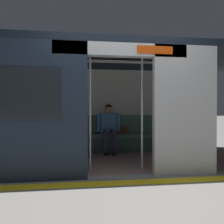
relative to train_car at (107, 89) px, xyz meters
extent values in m
plane|color=gray|center=(-0.07, 1.21, -1.46)|extent=(60.00, 60.00, 0.00)
cube|color=yellow|center=(-0.07, 1.51, -1.45)|extent=(8.00, 0.24, 0.01)
cube|color=#ADAFB5|center=(-1.11, 1.23, -0.42)|extent=(1.03, 0.12, 2.07)
cube|color=black|center=(-1.11, 1.24, -0.18)|extent=(0.57, 0.02, 0.55)
cube|color=black|center=(1.38, 1.29, -0.18)|extent=(1.10, 0.02, 0.76)
cube|color=#ADAFB5|center=(-0.07, 1.21, 0.51)|extent=(2.07, 0.16, 0.20)
cube|color=#BF3F0C|center=(-0.59, 1.30, 0.51)|extent=(0.56, 0.02, 0.12)
cube|color=black|center=(-0.07, -0.07, 0.67)|extent=(6.40, 2.72, 0.12)
cube|color=gray|center=(-0.07, -0.07, -1.45)|extent=(6.08, 2.56, 0.01)
cube|color=silver|center=(-0.07, -1.35, -0.42)|extent=(6.08, 0.10, 2.07)
cube|color=#4C7566|center=(-0.07, -1.29, -0.79)|extent=(3.52, 0.06, 0.45)
cube|color=white|center=(-0.07, -0.07, 0.58)|extent=(4.48, 0.16, 0.03)
cube|color=gray|center=(-0.07, 1.21, -1.45)|extent=(1.03, 0.19, 0.01)
cube|color=#4C7566|center=(-0.07, -1.07, -1.06)|extent=(2.57, 0.44, 0.09)
cube|color=#39574C|center=(-0.07, -0.87, -1.28)|extent=(2.57, 0.04, 0.36)
cube|color=#4C8CC6|center=(-0.17, -1.05, -0.76)|extent=(0.39, 0.24, 0.50)
sphere|color=tan|center=(-0.17, -1.05, -0.42)|extent=(0.21, 0.21, 0.21)
sphere|color=black|center=(-0.17, -1.06, -0.38)|extent=(0.19, 0.19, 0.19)
cylinder|color=#4C8CC6|center=(-0.40, -1.01, -0.73)|extent=(0.08, 0.08, 0.44)
cylinder|color=#4C8CC6|center=(0.07, -1.03, -0.73)|extent=(0.08, 0.08, 0.44)
cylinder|color=#38334C|center=(-0.25, -0.85, -0.96)|extent=(0.15, 0.41, 0.14)
cylinder|color=#38334C|center=(-0.07, -0.85, -0.96)|extent=(0.15, 0.41, 0.14)
cylinder|color=#38334C|center=(-0.24, -0.65, -1.22)|extent=(0.10, 0.10, 0.41)
cylinder|color=#38334C|center=(-0.06, -0.65, -1.22)|extent=(0.10, 0.10, 0.41)
cube|color=black|center=(-0.24, -0.60, -1.43)|extent=(0.11, 0.22, 0.06)
cube|color=black|center=(-0.06, -0.60, -1.43)|extent=(0.11, 0.22, 0.06)
cube|color=brown|center=(-0.53, -1.05, -0.93)|extent=(0.26, 0.14, 0.17)
cube|color=#472718|center=(-0.53, -0.97, -0.94)|extent=(0.02, 0.01, 0.14)
cube|color=#33723F|center=(0.18, -1.09, -1.00)|extent=(0.22, 0.26, 0.03)
cylinder|color=silver|center=(0.39, 0.83, -0.43)|extent=(0.04, 0.04, 2.05)
cylinder|color=silver|center=(-0.53, 0.77, -0.43)|extent=(0.04, 0.04, 2.05)
camera|label=1|loc=(0.60, 4.92, -0.39)|focal=39.10mm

